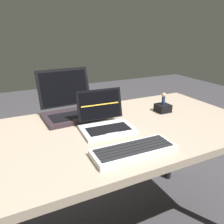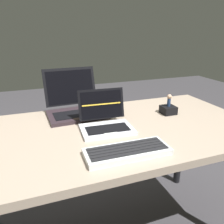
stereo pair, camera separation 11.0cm
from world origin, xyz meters
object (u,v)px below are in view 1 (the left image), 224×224
figurine_stand (163,108)px  external_keyboard (134,150)px  figurine (164,98)px  laptop_front (105,122)px  laptop_rear (71,107)px

figurine_stand → external_keyboard: bearing=-140.4°
figurine_stand → figurine: (0.00, 0.00, 0.06)m
laptop_front → figurine_stand: size_ratio=3.31×
laptop_rear → figurine: bearing=-19.9°
figurine → laptop_front: bearing=-169.9°
laptop_rear → figurine_stand: size_ratio=4.23×
laptop_front → figurine: laptop_front is taller
external_keyboard → figurine_stand: 0.53m
laptop_front → laptop_rear: bearing=110.8°
figurine → laptop_rear: bearing=160.1°
laptop_front → external_keyboard: size_ratio=0.76×
laptop_front → figurine: bearing=10.1°
laptop_front → external_keyboard: (0.00, -0.27, -0.02)m
laptop_rear → figurine_stand: laptop_rear is taller
external_keyboard → laptop_front: bearing=90.6°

